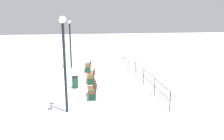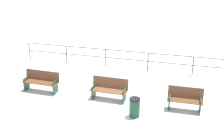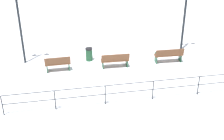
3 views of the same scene
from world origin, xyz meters
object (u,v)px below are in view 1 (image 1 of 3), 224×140
bench_third (93,89)px  trash_bin (75,82)px  lamppost_middle (64,46)px  bench_nearest (89,65)px  bench_second (92,75)px  lamppost_near (70,38)px

bench_third → trash_bin: size_ratio=1.81×
lamppost_middle → trash_bin: (-0.39, -3.76, -2.93)m
lamppost_middle → trash_bin: 4.78m
bench_nearest → trash_bin: bench_nearest is taller
bench_third → lamppost_middle: lamppost_middle is taller
bench_nearest → bench_second: bearing=93.0°
bench_second → lamppost_near: bearing=-69.3°
bench_nearest → bench_second: size_ratio=1.05×
bench_nearest → lamppost_near: (1.53, -1.37, 2.24)m
bench_second → trash_bin: (1.18, 1.34, -0.08)m
bench_third → lamppost_middle: bearing=52.1°
trash_bin → bench_third: bearing=119.0°
trash_bin → lamppost_near: bearing=-86.3°
lamppost_near → bench_nearest: bearing=138.0°
lamppost_near → lamppost_middle: (0.00, 9.70, 0.59)m
lamppost_middle → bench_third: bearing=-127.1°
bench_second → lamppost_middle: bearing=74.7°
lamppost_middle → trash_bin: lamppost_middle is taller
bench_second → bench_third: bench_third is taller
bench_third → lamppost_near: bearing=-80.4°
lamppost_middle → trash_bin: bearing=-95.9°
bench_nearest → trash_bin: size_ratio=2.16×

